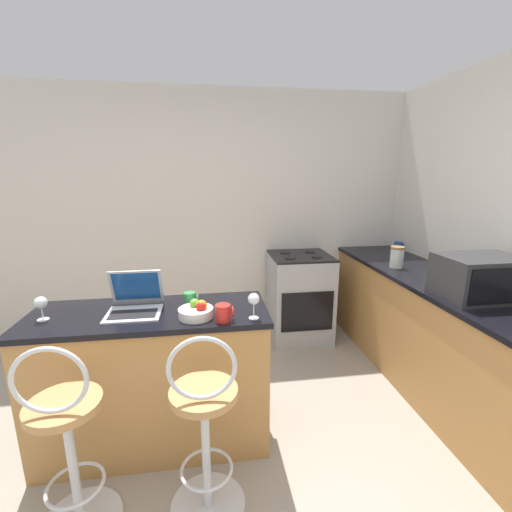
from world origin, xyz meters
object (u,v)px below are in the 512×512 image
laptop (135,301)px  storage_jar (397,257)px  wine_glass_tall (41,304)px  mug_red (223,313)px  stove_range (299,297)px  fruit_bowl (197,311)px  bar_stool_far (205,430)px  microwave (480,277)px  mug_blue (398,246)px  mug_green (190,300)px  wine_glass_short (254,300)px  bar_stool_near (68,444)px

laptop → storage_jar: laptop is taller
wine_glass_tall → mug_red: bearing=-9.0°
stove_range → fruit_bowl: size_ratio=4.56×
laptop → bar_stool_far: bearing=-54.7°
microwave → mug_blue: 1.50m
laptop → mug_red: 0.58m
mug_red → mug_green: (-0.20, 0.24, 0.00)m
mug_red → wine_glass_short: size_ratio=0.68×
bar_stool_far → wine_glass_tall: bearing=150.8°
mug_red → wine_glass_tall: bearing=171.0°
storage_jar → mug_blue: size_ratio=2.01×
bar_stool_near → laptop: size_ratio=3.29×
microwave → wine_glass_short: 1.57m
bar_stool_far → wine_glass_short: wine_glass_short is taller
bar_stool_far → storage_jar: storage_jar is taller
bar_stool_near → mug_green: 0.95m
storage_jar → wine_glass_short: (-1.43, -0.93, 0.02)m
mug_green → laptop: bearing=-178.3°
wine_glass_tall → wine_glass_short: (1.21, -0.15, 0.01)m
bar_stool_near → mug_green: size_ratio=10.71×
bar_stool_near → fruit_bowl: (0.61, 0.42, 0.47)m
stove_range → wine_glass_tall: 2.42m
bar_stool_far → bar_stool_near: bearing=180.0°
stove_range → storage_jar: size_ratio=4.89×
bar_stool_far → mug_blue: size_ratio=11.01×
microwave → wine_glass_tall: (-2.77, 0.03, -0.04)m
storage_jar → mug_blue: bearing=58.7°
microwave → storage_jar: bearing=99.1°
mug_blue → mug_red: size_ratio=0.90×
bar_stool_near → wine_glass_tall: size_ratio=7.38×
mug_blue → mug_red: mug_red is taller
laptop → mug_red: size_ratio=3.00×
laptop → storage_jar: 2.25m
bar_stool_near → bar_stool_far: (0.65, 0.00, 0.00)m
stove_range → storage_jar: storage_jar is taller
bar_stool_far → wine_glass_tall: 1.17m
fruit_bowl → mug_blue: size_ratio=2.15×
mug_blue → bar_stool_near: bearing=-145.0°
bar_stool_far → wine_glass_tall: size_ratio=7.38×
laptop → wine_glass_short: laptop is taller
bar_stool_near → wine_glass_tall: bearing=117.5°
bar_stool_near → stove_range: size_ratio=1.12×
bar_stool_near → microwave: microwave is taller
bar_stool_near → laptop: (0.24, 0.58, 0.49)m
bar_stool_far → microwave: (1.86, 0.48, 0.57)m
fruit_bowl → microwave: bearing=1.7°
fruit_bowl → wine_glass_tall: bearing=174.4°
fruit_bowl → mug_green: size_ratio=2.09×
fruit_bowl → mug_red: 0.17m
wine_glass_tall → fruit_bowl: 0.88m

